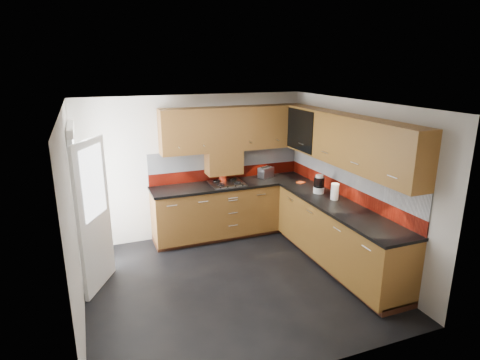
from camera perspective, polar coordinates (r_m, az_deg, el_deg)
name	(u,v)px	position (r m, az deg, el deg)	size (l,w,h in m)	color
room	(232,177)	(5.08, -1.16, 0.47)	(4.00, 3.80, 2.64)	black
base_cabinets	(280,223)	(6.45, 5.65, -6.07)	(2.70, 3.20, 0.95)	#593914
countertop	(280,194)	(6.27, 5.72, -2.05)	(2.72, 3.22, 0.04)	black
backsplash	(287,172)	(6.47, 6.66, 1.20)	(2.70, 3.20, 0.54)	maroon
upper_cabinets	(290,134)	(6.19, 7.10, 6.45)	(2.50, 3.20, 0.72)	#593914
extractor_hood	(224,162)	(6.77, -2.33, 2.57)	(0.60, 0.33, 0.40)	#593914
glass_cabinet	(308,128)	(6.67, 9.62, 7.28)	(0.32, 0.80, 0.66)	black
back_door	(85,210)	(5.65, -21.15, -3.97)	(0.42, 1.19, 2.04)	white
gas_hob	(227,183)	(6.70, -1.84, -0.44)	(0.56, 0.49, 0.04)	silver
utensil_pot	(223,177)	(6.80, -2.47, 0.50)	(0.11, 0.11, 0.41)	red
toaster	(266,172)	(7.08, 3.68, 1.09)	(0.30, 0.25, 0.19)	silver
food_processor	(319,185)	(6.33, 11.17, -0.66)	(0.17, 0.17, 0.29)	white
paper_towel	(335,192)	(6.07, 13.33, -1.62)	(0.12, 0.12, 0.25)	white
orange_cloth	(301,182)	(6.84, 8.63, -0.35)	(0.13, 0.11, 0.01)	#D34617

